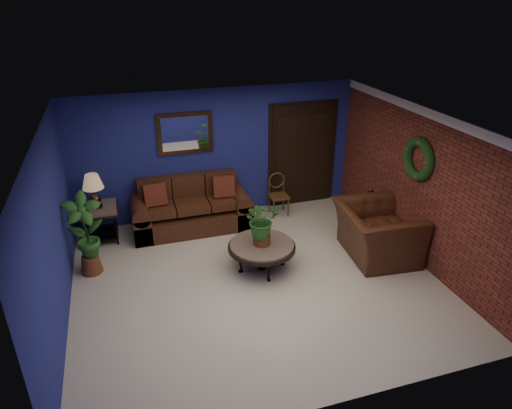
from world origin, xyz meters
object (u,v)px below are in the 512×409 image
object	(u,v)px
table_lamp	(93,187)
coffee_table	(262,247)
armchair	(377,232)
side_chair	(278,191)
sofa	(191,211)
end_table	(98,215)

from	to	relation	value
table_lamp	coffee_table	bearing A→B (deg)	-35.40
table_lamp	armchair	distance (m)	4.89
side_chair	sofa	bearing A→B (deg)	-177.67
table_lamp	armchair	size ratio (longest dim) A/B	0.45
side_chair	armchair	distance (m)	2.25
sofa	armchair	xyz separation A→B (m)	(2.80, -1.96, 0.11)
end_table	side_chair	distance (m)	3.41
side_chair	armchair	bearing A→B (deg)	-61.13
end_table	table_lamp	bearing A→B (deg)	135.00
sofa	coffee_table	xyz separation A→B (m)	(0.83, -1.80, 0.09)
end_table	coffee_table	bearing A→B (deg)	-35.40
end_table	sofa	bearing A→B (deg)	1.11
end_table	side_chair	size ratio (longest dim) A/B	0.84
coffee_table	table_lamp	xyz separation A→B (m)	(-2.48, 1.76, 0.63)
end_table	armchair	xyz separation A→B (m)	(4.45, -1.93, -0.06)
sofa	coffee_table	world-z (taller)	sofa
armchair	coffee_table	bearing A→B (deg)	90.39
sofa	coffee_table	bearing A→B (deg)	-65.20
side_chair	table_lamp	bearing A→B (deg)	-177.61
sofa	coffee_table	size ratio (longest dim) A/B	2.01
table_lamp	side_chair	world-z (taller)	table_lamp
coffee_table	table_lamp	distance (m)	3.11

